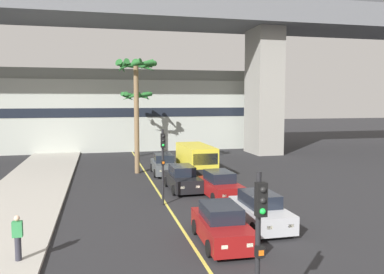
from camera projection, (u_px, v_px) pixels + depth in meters
The scene contains 14 objects.
lane_stripe_center at pixel (157, 190), 25.61m from camera, with size 0.14×56.00×0.01m, color #DBCC4C.
bridge_overpass at pixel (145, 16), 39.04m from camera, with size 88.17×8.00×17.56m.
pier_building_backdrop at pixel (129, 110), 47.69m from camera, with size 31.26×8.04×9.21m.
car_queue_front at pixel (221, 226), 16.01m from camera, with size 1.93×4.15×1.56m.
car_queue_second at pixel (182, 179), 25.46m from camera, with size 1.89×4.13×1.56m.
car_queue_third at pixel (260, 211), 18.14m from camera, with size 1.84×4.10×1.56m.
car_queue_fourth at pixel (220, 186), 23.48m from camera, with size 1.96×4.16×1.56m.
car_queue_fifth at pixel (164, 165), 30.98m from camera, with size 1.93×4.15×1.56m.
delivery_van at pixel (196, 159), 30.12m from camera, with size 2.25×5.29×2.36m.
traffic_light_median_near at pixel (259, 237), 8.89m from camera, with size 0.24×0.37×4.20m.
traffic_light_median_far at pixel (163, 157), 21.55m from camera, with size 0.24×0.37×4.20m.
palm_tree_near_median at pixel (137, 105), 40.12m from camera, with size 3.27×3.29×6.72m.
palm_tree_mid_median at pixel (136, 79), 30.75m from camera, with size 3.32×3.33×8.98m.
pedestrian_far_along at pixel (18, 237), 13.88m from camera, with size 0.34×0.22×1.62m.
Camera 1 is at (-3.54, -1.03, 5.79)m, focal length 37.00 mm.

